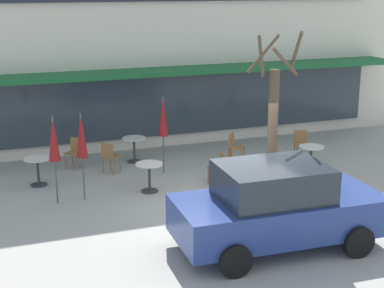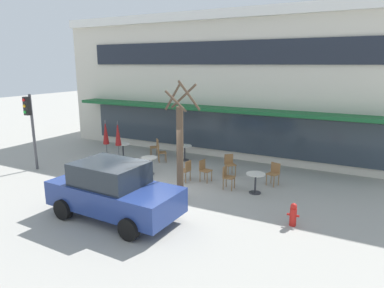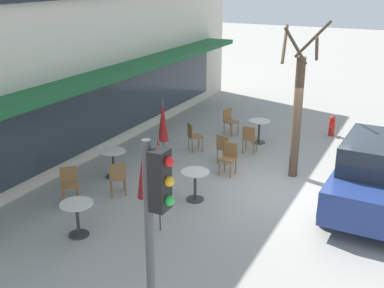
{
  "view_description": "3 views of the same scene",
  "coord_description": "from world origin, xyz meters",
  "views": [
    {
      "loc": [
        -5.32,
        -11.81,
        5.23
      ],
      "look_at": [
        -0.17,
        2.21,
        1.1
      ],
      "focal_mm": 55.0,
      "sensor_mm": 36.0,
      "label": 1
    },
    {
      "loc": [
        6.88,
        -9.68,
        4.68
      ],
      "look_at": [
        0.02,
        3.23,
        1.25
      ],
      "focal_mm": 32.0,
      "sensor_mm": 36.0,
      "label": 2
    },
    {
      "loc": [
        -11.07,
        -2.73,
        5.31
      ],
      "look_at": [
        -0.11,
        2.72,
        0.93
      ],
      "focal_mm": 45.0,
      "sensor_mm": 36.0,
      "label": 3
    }
  ],
  "objects": [
    {
      "name": "building_facade",
      "position": [
        0.0,
        9.96,
        3.61
      ],
      "size": [
        19.17,
        9.1,
        7.22
      ],
      "color": "beige",
      "rests_on": "ground"
    },
    {
      "name": "cafe_table_near_wall",
      "position": [
        -1.42,
        1.99,
        0.52
      ],
      "size": [
        0.7,
        0.7,
        0.76
      ],
      "color": "#333338",
      "rests_on": "ground"
    },
    {
      "name": "cafe_chair_0",
      "position": [
        3.7,
        3.17,
        0.53
      ],
      "size": [
        0.5,
        0.5,
        0.89
      ],
      "color": "olive",
      "rests_on": "ground"
    },
    {
      "name": "cafe_chair_2",
      "position": [
        -2.04,
        3.83,
        0.53
      ],
      "size": [
        0.56,
        0.56,
        0.89
      ],
      "color": "olive",
      "rests_on": "ground"
    },
    {
      "name": "ground_plane",
      "position": [
        0.0,
        0.0,
        0.0
      ],
      "size": [
        80.0,
        80.0,
        0.0
      ],
      "primitive_type": "plane",
      "color": "#9E9B93"
    },
    {
      "name": "cafe_chair_3",
      "position": [
        -2.89,
        4.66,
        0.53
      ],
      "size": [
        0.57,
        0.57,
        0.89
      ],
      "color": "olive",
      "rests_on": "ground"
    },
    {
      "name": "cafe_chair_4",
      "position": [
        1.67,
        3.57,
        0.53
      ],
      "size": [
        0.57,
        0.57,
        0.89
      ],
      "color": "olive",
      "rests_on": "ground"
    },
    {
      "name": "parked_sedan",
      "position": [
        0.07,
        -2.05,
        0.88
      ],
      "size": [
        4.26,
        2.12,
        1.76
      ],
      "color": "navy",
      "rests_on": "ground"
    },
    {
      "name": "patio_umbrella_corner_open",
      "position": [
        -3.1,
        2.01,
        1.63
      ],
      "size": [
        0.28,
        0.28,
        2.2
      ],
      "color": "#4C4C51",
      "rests_on": "ground"
    },
    {
      "name": "patio_umbrella_cream_folded",
      "position": [
        -3.77,
        1.96,
        1.63
      ],
      "size": [
        0.28,
        0.28,
        2.2
      ],
      "color": "#4C4C51",
      "rests_on": "ground"
    },
    {
      "name": "patio_umbrella_green_folded",
      "position": [
        -0.62,
        3.32,
        1.63
      ],
      "size": [
        0.28,
        0.28,
        2.2
      ],
      "color": "#4C4C51",
      "rests_on": "ground"
    },
    {
      "name": "cafe_chair_1",
      "position": [
        1.09,
        2.27,
        0.53
      ],
      "size": [
        0.45,
        0.45,
        0.89
      ],
      "color": "olive",
      "rests_on": "ground"
    },
    {
      "name": "cafe_chair_6",
      "position": [
        0.46,
        1.87,
        0.53
      ],
      "size": [
        0.42,
        0.42,
        0.89
      ],
      "color": "olive",
      "rests_on": "ground"
    },
    {
      "name": "cafe_table_mid_patio",
      "position": [
        -1.13,
        4.62,
        0.52
      ],
      "size": [
        0.7,
        0.7,
        0.76
      ],
      "color": "#333338",
      "rests_on": "ground"
    },
    {
      "name": "street_tree",
      "position": [
        1.15,
        0.23,
        1.9
      ],
      "size": [
        1.19,
        1.2,
        4.19
      ],
      "color": "brown",
      "rests_on": "ground"
    },
    {
      "name": "cafe_table_streetside",
      "position": [
        -4.06,
        3.47,
        0.52
      ],
      "size": [
        0.7,
        0.7,
        0.76
      ],
      "color": "#333338",
      "rests_on": "ground"
    },
    {
      "name": "cafe_table_by_tree",
      "position": [
        3.33,
        1.98,
        0.52
      ],
      "size": [
        0.7,
        0.7,
        0.76
      ],
      "color": "#333338",
      "rests_on": "ground"
    },
    {
      "name": "cafe_chair_5",
      "position": [
        2.24,
        1.92,
        0.53
      ],
      "size": [
        0.42,
        0.42,
        0.89
      ],
      "color": "olive",
      "rests_on": "ground"
    }
  ]
}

